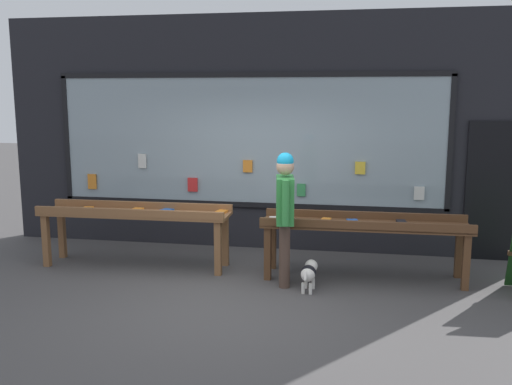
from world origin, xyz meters
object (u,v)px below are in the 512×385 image
display_table_left (135,217)px  display_table_right (364,228)px  person_browsing (285,208)px  small_dog (309,272)px

display_table_left → display_table_right: 3.26m
person_browsing → small_dog: size_ratio=3.23×
display_table_left → small_dog: (2.58, -0.61, -0.49)m
display_table_right → small_dog: display_table_right is taller
small_dog → display_table_left: bearing=81.5°
display_table_right → person_browsing: bearing=-155.3°
display_table_right → small_dog: size_ratio=5.09×
display_table_right → small_dog: 1.03m
display_table_right → small_dog: bearing=-138.2°
display_table_right → person_browsing: size_ratio=1.58×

